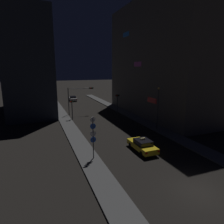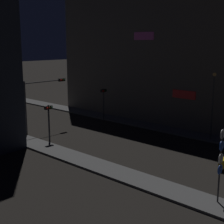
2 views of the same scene
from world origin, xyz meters
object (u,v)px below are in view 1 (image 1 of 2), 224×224
Objects in this scene: taxi at (142,145)px; traffic_light_overhead at (78,95)px; traffic_light_right_kerb at (117,100)px; traffic_light_left_kerb at (72,106)px; street_lamp_near_block at (158,105)px; sign_pole_left at (93,134)px; far_car at (73,98)px.

traffic_light_overhead is (-2.97, 21.32, 3.38)m from taxi.
traffic_light_overhead is 1.41× the size of traffic_light_right_kerb.
traffic_light_right_kerb reaches higher than taxi.
street_lamp_near_block is (11.17, -11.09, 1.36)m from traffic_light_left_kerb.
traffic_light_right_kerb is 13.77m from street_lamp_near_block.
traffic_light_overhead is 1.53× the size of traffic_light_left_kerb.
traffic_light_left_kerb is 0.93× the size of traffic_light_right_kerb.
traffic_light_right_kerb is at bearing 94.09° from street_lamp_near_block.
sign_pole_left is (-11.11, -20.15, -0.06)m from traffic_light_right_kerb.
traffic_light_overhead reaches higher than traffic_light_left_kerb.
traffic_light_right_kerb is at bearing -72.53° from far_car.
far_car is 40.03m from sign_pole_left.
taxi is 20.82m from traffic_light_right_kerb.
sign_pole_left is at bearing -92.98° from traffic_light_left_kerb.
traffic_light_left_kerb is at bearing -117.37° from traffic_light_overhead.
traffic_light_overhead is 17.54m from street_lamp_near_block.
traffic_light_overhead is 1.27× the size of sign_pole_left.
sign_pole_left reaches higher than traffic_light_right_kerb.
street_lamp_near_block reaches higher than far_car.
traffic_light_left_kerb is 10.52m from traffic_light_right_kerb.
traffic_light_overhead reaches higher than traffic_light_right_kerb.
traffic_light_right_kerb is at bearing 75.41° from taxi.
far_car is 0.79× the size of traffic_light_overhead.
taxi reaches higher than far_car.
taxi is at bearing -82.06° from traffic_light_overhead.
far_car is at bearing 79.62° from traffic_light_left_kerb.
taxi is at bearing 1.02° from sign_pole_left.
traffic_light_left_kerb reaches higher than taxi.
traffic_light_right_kerb is at bearing 14.31° from traffic_light_left_kerb.
far_car is 22.57m from traffic_light_left_kerb.
traffic_light_overhead is at bearing 171.19° from traffic_light_right_kerb.
far_car is 1.12× the size of traffic_light_right_kerb.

